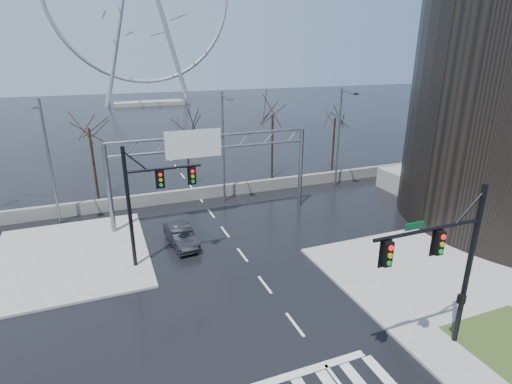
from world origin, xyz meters
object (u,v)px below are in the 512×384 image
signal_mast_near (449,258)px  signal_mast_far (147,195)px  sign_gantry (208,159)px  car (181,236)px

signal_mast_near → signal_mast_far: (-11.01, 13.00, -0.04)m
sign_gantry → car: bearing=-129.7°
signal_mast_far → car: bearing=43.0°
sign_gantry → signal_mast_far: bearing=-132.5°
signal_mast_far → car: signal_mast_far is taller
signal_mast_near → sign_gantry: (-5.52, 19.00, 0.31)m
signal_mast_near → sign_gantry: bearing=106.2°
signal_mast_near → sign_gantry: signal_mast_near is taller
sign_gantry → car: sign_gantry is taller
sign_gantry → car: (-3.21, -3.87, -4.46)m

